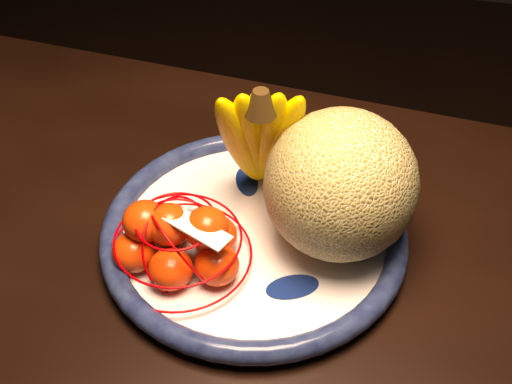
% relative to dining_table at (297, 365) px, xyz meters
% --- Properties ---
extents(dining_table, '(1.47, 0.95, 0.71)m').
position_rel_dining_table_xyz_m(dining_table, '(0.00, 0.00, 0.00)').
color(dining_table, black).
rests_on(dining_table, ground).
extents(fruit_bowl, '(0.36, 0.36, 0.03)m').
position_rel_dining_table_xyz_m(fruit_bowl, '(-0.08, 0.11, 0.09)').
color(fruit_bowl, white).
rests_on(fruit_bowl, dining_table).
extents(cantaloupe, '(0.17, 0.17, 0.17)m').
position_rel_dining_table_xyz_m(cantaloupe, '(0.02, 0.12, 0.17)').
color(cantaloupe, olive).
rests_on(cantaloupe, fruit_bowl).
extents(banana_bunch, '(0.13, 0.13, 0.20)m').
position_rel_dining_table_xyz_m(banana_bunch, '(-0.08, 0.17, 0.19)').
color(banana_bunch, '#FEE500').
rests_on(banana_bunch, fruit_bowl).
extents(mandarin_bag, '(0.18, 0.18, 0.10)m').
position_rel_dining_table_xyz_m(mandarin_bag, '(-0.15, 0.04, 0.12)').
color(mandarin_bag, '#F32C00').
rests_on(mandarin_bag, fruit_bowl).
extents(price_tag, '(0.08, 0.05, 0.01)m').
position_rel_dining_table_xyz_m(price_tag, '(-0.12, 0.04, 0.16)').
color(price_tag, white).
rests_on(price_tag, mandarin_bag).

